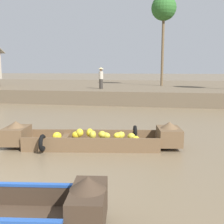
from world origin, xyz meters
name	(u,v)px	position (x,y,z in m)	size (l,w,h in m)	color
ground_plane	(93,116)	(0.00, 10.00, 0.00)	(300.00, 300.00, 0.00)	#726047
riverbank_strip	(128,89)	(0.00, 24.15, 0.50)	(160.00, 20.00, 0.99)	brown
banana_boat	(93,138)	(1.46, 4.41, 0.29)	(5.71, 2.36, 0.84)	brown
palm_tree_mid	(164,9)	(3.42, 21.72, 7.76)	(2.21, 2.21, 7.99)	brown
vendor_person	(101,77)	(-1.15, 16.66, 1.92)	(0.44, 0.44, 1.66)	#332D28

